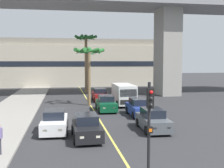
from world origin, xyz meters
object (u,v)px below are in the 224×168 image
at_px(palm_tree_near_median, 89,57).
at_px(palm_tree_mid_median, 86,47).
at_px(car_queue_second, 55,122).
at_px(car_queue_fourth, 139,108).
at_px(delivery_van, 124,94).
at_px(car_queue_fifth, 106,104).
at_px(car_queue_front, 153,120).
at_px(traffic_light_median_near, 150,121).
at_px(car_queue_sixth, 100,95).
at_px(car_queue_third, 87,127).

relative_size(palm_tree_near_median, palm_tree_mid_median, 0.72).
height_order(car_queue_second, car_queue_fourth, same).
bearing_deg(delivery_van, palm_tree_mid_median, 103.24).
xyz_separation_m(car_queue_fifth, palm_tree_near_median, (-1.33, 3.86, 4.75)).
bearing_deg(car_queue_fourth, car_queue_front, -94.50).
relative_size(car_queue_fourth, delivery_van, 0.78).
xyz_separation_m(car_queue_fourth, palm_tree_near_median, (-3.94, 6.78, 4.75)).
bearing_deg(car_queue_front, traffic_light_median_near, -108.73).
bearing_deg(palm_tree_near_median, traffic_light_median_near, -89.02).
relative_size(car_queue_fifth, palm_tree_mid_median, 0.45).
relative_size(car_queue_second, traffic_light_median_near, 0.99).
distance_m(car_queue_fourth, traffic_light_median_near, 15.32).
xyz_separation_m(car_queue_front, traffic_light_median_near, (-3.14, -9.25, 1.99)).
xyz_separation_m(car_queue_fifth, palm_tree_mid_median, (-0.67, 16.98, 6.50)).
distance_m(car_queue_front, car_queue_second, 7.03).
bearing_deg(car_queue_fourth, car_queue_second, -146.52).
relative_size(car_queue_front, traffic_light_median_near, 0.99).
bearing_deg(car_queue_fifth, car_queue_fourth, -48.16).
xyz_separation_m(car_queue_front, car_queue_sixth, (-1.86, 15.77, 0.00)).
relative_size(car_queue_fourth, palm_tree_near_median, 0.63).
relative_size(car_queue_third, car_queue_sixth, 1.01).
bearing_deg(car_queue_fourth, traffic_light_median_near, -103.59).
distance_m(car_queue_fourth, delivery_van, 6.34).
height_order(car_queue_front, traffic_light_median_near, traffic_light_median_near).
relative_size(car_queue_sixth, palm_tree_near_median, 0.63).
bearing_deg(car_queue_front, delivery_van, 88.32).
bearing_deg(car_queue_sixth, car_queue_fourth, -77.42).
bearing_deg(car_queue_fifth, car_queue_front, -75.51).
relative_size(car_queue_front, car_queue_fourth, 1.01).
bearing_deg(car_queue_third, car_queue_fourth, 52.34).
relative_size(car_queue_second, car_queue_fourth, 1.01).
distance_m(car_queue_sixth, palm_tree_mid_median, 11.67).
bearing_deg(car_queue_sixth, car_queue_fifth, -92.53).
xyz_separation_m(car_queue_front, car_queue_third, (-4.91, -1.41, 0.00)).
relative_size(car_queue_fifth, palm_tree_near_median, 0.63).
height_order(car_queue_second, palm_tree_mid_median, palm_tree_mid_median).
relative_size(delivery_van, palm_tree_mid_median, 0.58).
distance_m(car_queue_front, delivery_van, 11.85).
distance_m(delivery_van, traffic_light_median_near, 21.41).
height_order(car_queue_front, car_queue_fourth, same).
bearing_deg(car_queue_second, car_queue_sixth, 71.27).
distance_m(car_queue_second, palm_tree_near_median, 13.10).
relative_size(car_queue_fifth, delivery_van, 0.78).
bearing_deg(traffic_light_median_near, car_queue_sixth, 87.07).
distance_m(traffic_light_median_near, palm_tree_mid_median, 34.96).
bearing_deg(car_queue_third, car_queue_second, 136.23).
xyz_separation_m(car_queue_sixth, palm_tree_mid_median, (-0.99, 9.64, 6.50)).
relative_size(car_queue_front, palm_tree_near_median, 0.63).
height_order(car_queue_front, car_queue_third, same).
height_order(car_queue_fifth, car_queue_sixth, same).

